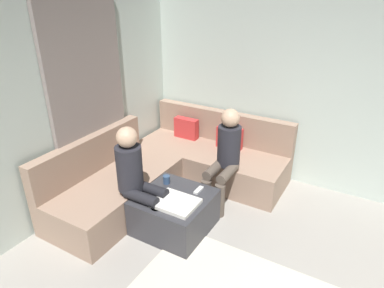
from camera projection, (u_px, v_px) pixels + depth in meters
wall_back at (370, 94)px, 3.94m from camera, size 6.00×0.12×2.70m
curtain_panel at (89, 102)px, 3.99m from camera, size 0.06×1.10×2.50m
sectional_couch at (172, 169)px, 4.51m from camera, size 2.10×2.55×0.87m
ottoman at (175, 212)px, 3.77m from camera, size 0.76×0.76×0.42m
folded_blanket at (176, 203)px, 3.53m from camera, size 0.44×0.36×0.04m
coffee_mug at (166, 180)px, 3.90m from camera, size 0.08×0.08×0.10m
game_remote at (199, 190)px, 3.77m from camera, size 0.05×0.15×0.02m
person_on_couch_back at (225, 154)px, 4.06m from camera, size 0.30×0.60×1.20m
person_on_couch_side at (137, 176)px, 3.60m from camera, size 0.60×0.30×1.20m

